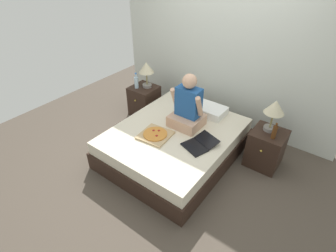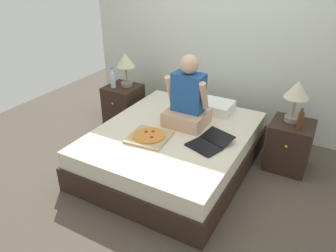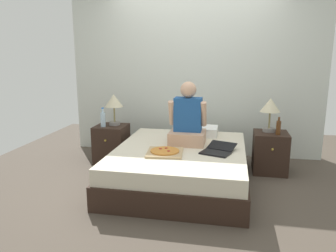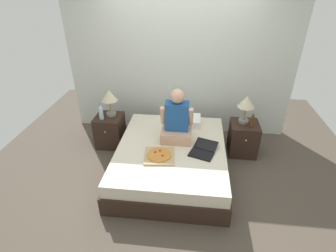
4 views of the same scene
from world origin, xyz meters
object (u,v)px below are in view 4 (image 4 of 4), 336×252
lamp_on_right_nightstand (246,104)px  pizza_box (159,156)px  lamp_on_left_nightstand (109,97)px  bed (171,159)px  laptop (203,151)px  nightstand_right (243,138)px  beer_bottle (252,122)px  water_bottle (101,113)px  person_seated (177,121)px  nightstand_left (110,130)px

lamp_on_right_nightstand → pizza_box: (-1.23, -0.93, -0.40)m
lamp_on_left_nightstand → bed: bearing=-31.6°
laptop → pizza_box: laptop is taller
nightstand_right → lamp_on_right_nightstand: 0.60m
beer_bottle → pizza_box: (-1.33, -0.78, -0.17)m
lamp_on_left_nightstand → beer_bottle: (2.27, -0.15, -0.23)m
beer_bottle → laptop: bearing=-140.3°
water_bottle → lamp_on_right_nightstand: lamp_on_right_nightstand is taller
person_seated → pizza_box: (-0.19, -0.49, -0.27)m
person_seated → pizza_box: 0.59m
water_bottle → laptop: water_bottle is taller
nightstand_right → person_seated: bearing=-159.8°
pizza_box → nightstand_left: bearing=138.0°
lamp_on_right_nightstand → beer_bottle: 0.29m
water_bottle → nightstand_right: (2.32, 0.09, -0.38)m
nightstand_right → nightstand_left: bearing=180.0°
nightstand_left → laptop: 1.73m
lamp_on_left_nightstand → nightstand_right: bearing=-1.3°
bed → lamp_on_right_nightstand: bearing=31.3°
water_bottle → laptop: size_ratio=0.56×
water_bottle → beer_bottle: (2.39, -0.01, -0.02)m
water_bottle → laptop: 1.77m
lamp_on_left_nightstand → beer_bottle: 2.28m
nightstand_right → pizza_box: nightstand_right is taller
person_seated → laptop: size_ratio=1.58×
water_bottle → pizza_box: bearing=-36.8°
laptop → bed: bearing=167.4°
nightstand_right → lamp_on_left_nightstand: bearing=178.7°
nightstand_right → bed: bearing=-151.3°
lamp_on_left_nightstand → lamp_on_right_nightstand: 2.17m
pizza_box → bed: bearing=62.7°
nightstand_left → nightstand_right: bearing=0.0°
bed → lamp_on_right_nightstand: (1.09, 0.66, 0.65)m
bed → nightstand_left: bearing=151.3°
lamp_on_left_nightstand → laptop: (1.53, -0.76, -0.40)m
laptop → pizza_box: 0.61m
nightstand_left → pizza_box: (0.98, -0.88, 0.20)m
lamp_on_right_nightstand → water_bottle: bearing=-176.5°
laptop → water_bottle: bearing=159.3°
nightstand_right → pizza_box: size_ratio=1.24×
nightstand_left → person_seated: bearing=-18.4°
lamp_on_right_nightstand → pizza_box: lamp_on_right_nightstand is taller
nightstand_left → person_seated: person_seated is taller
person_seated → nightstand_left: bearing=161.6°
lamp_on_left_nightstand → water_bottle: lamp_on_left_nightstand is taller
bed → nightstand_right: nightstand_right is taller
lamp_on_right_nightstand → bed: bearing=-148.7°
lamp_on_right_nightstand → pizza_box: 1.59m
bed → nightstand_left: nightstand_left is taller
pizza_box → lamp_on_left_nightstand: bearing=135.2°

